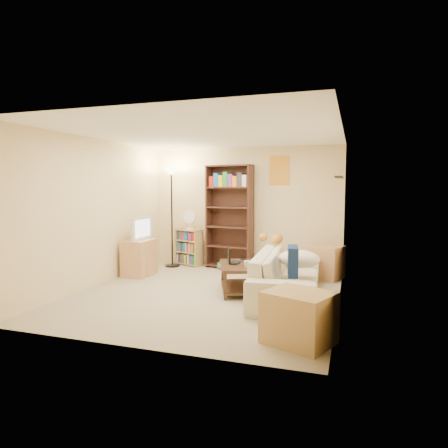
# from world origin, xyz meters

# --- Properties ---
(room) EXTENTS (4.50, 4.54, 2.52)m
(room) POSITION_xyz_m (0.00, 0.01, 1.62)
(room) COLOR tan
(room) RESTS_ON ground
(sofa) EXTENTS (2.49, 1.28, 0.69)m
(sofa) POSITION_xyz_m (1.24, 0.21, 0.34)
(sofa) COLOR beige
(sofa) RESTS_ON ground
(navy_pillow) EXTENTS (0.21, 0.47, 0.41)m
(navy_pillow) POSITION_xyz_m (1.39, -0.29, 0.66)
(navy_pillow) COLOR navy
(navy_pillow) RESTS_ON sofa
(cream_blanket) EXTENTS (0.63, 0.45, 0.27)m
(cream_blanket) POSITION_xyz_m (1.40, 0.27, 0.59)
(cream_blanket) COLOR white
(cream_blanket) RESTS_ON sofa
(tabby_cat) EXTENTS (0.54, 0.22, 0.19)m
(tabby_cat) POSITION_xyz_m (0.86, 1.08, 0.78)
(tabby_cat) COLOR #C7812A
(tabby_cat) RESTS_ON sofa
(coffee_table) EXTENTS (0.90, 1.16, 0.45)m
(coffee_table) POSITION_xyz_m (0.46, 0.23, 0.30)
(coffee_table) COLOR #3E2918
(coffee_table) RESTS_ON ground
(laptop) EXTENTS (0.36, 0.27, 0.03)m
(laptop) POSITION_xyz_m (0.41, 0.33, 0.47)
(laptop) COLOR black
(laptop) RESTS_ON coffee_table
(laptop_screen) EXTENTS (0.13, 0.32, 0.23)m
(laptop_screen) POSITION_xyz_m (0.28, 0.27, 0.59)
(laptop_screen) COLOR white
(laptop_screen) RESTS_ON laptop
(mug) EXTENTS (0.11, 0.11, 0.10)m
(mug) POSITION_xyz_m (0.64, 0.06, 0.50)
(mug) COLOR white
(mug) RESTS_ON coffee_table
(tv_remote) EXTENTS (0.16, 0.18, 0.02)m
(tv_remote) POSITION_xyz_m (0.44, 0.59, 0.47)
(tv_remote) COLOR black
(tv_remote) RESTS_ON coffee_table
(tv_stand) EXTENTS (0.47, 0.64, 0.68)m
(tv_stand) POSITION_xyz_m (-1.70, 0.83, 0.34)
(tv_stand) COLOR tan
(tv_stand) RESTS_ON ground
(television) EXTENTS (0.76, 0.13, 0.44)m
(television) POSITION_xyz_m (-1.70, 0.83, 0.90)
(television) COLOR black
(television) RESTS_ON tv_stand
(tall_bookshelf) EXTENTS (0.99, 0.42, 2.13)m
(tall_bookshelf) POSITION_xyz_m (-0.27, 2.03, 1.13)
(tall_bookshelf) COLOR #3E2017
(tall_bookshelf) RESTS_ON ground
(short_bookshelf) EXTENTS (0.65, 0.44, 0.78)m
(short_bookshelf) POSITION_xyz_m (-1.19, 2.05, 0.39)
(short_bookshelf) COLOR tan
(short_bookshelf) RESTS_ON ground
(desk_fan) EXTENTS (0.28, 0.16, 0.42)m
(desk_fan) POSITION_xyz_m (-1.15, 2.01, 1.01)
(desk_fan) COLOR white
(desk_fan) RESTS_ON short_bookshelf
(floor_lamp) EXTENTS (0.35, 0.35, 2.09)m
(floor_lamp) POSITION_xyz_m (-1.47, 1.81, 1.66)
(floor_lamp) COLOR black
(floor_lamp) RESTS_ON ground
(side_table) EXTENTS (0.68, 0.68, 0.60)m
(side_table) POSITION_xyz_m (1.72, 1.67, 0.30)
(side_table) COLOR tan
(side_table) RESTS_ON ground
(end_cabinet) EXTENTS (0.84, 0.78, 0.56)m
(end_cabinet) POSITION_xyz_m (1.65, -1.59, 0.28)
(end_cabinet) COLOR tan
(end_cabinet) RESTS_ON ground
(book_stacks) EXTENTS (1.20, 0.21, 0.20)m
(book_stacks) POSITION_xyz_m (0.18, 1.88, 0.09)
(book_stacks) COLOR red
(book_stacks) RESTS_ON ground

